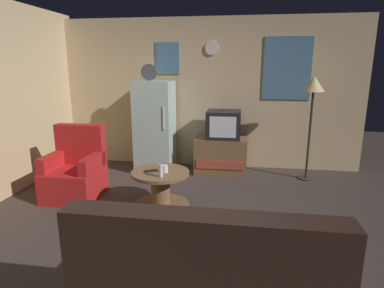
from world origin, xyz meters
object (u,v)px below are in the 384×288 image
at_px(mug_ceramic_white, 165,169).
at_px(crt_tv, 224,124).
at_px(standing_lamp, 313,92).
at_px(remote_control, 151,171).
at_px(tv_stand, 221,155).
at_px(wine_glass, 161,171).
at_px(coffee_table, 161,189).
at_px(armchair, 76,172).
at_px(fridge, 155,126).
at_px(couch, 207,281).

bearing_deg(mug_ceramic_white, crt_tv, 67.27).
relative_size(standing_lamp, mug_ceramic_white, 17.67).
bearing_deg(remote_control, tv_stand, 35.02).
relative_size(crt_tv, wine_glass, 3.60).
xyz_separation_m(crt_tv, remote_control, (-0.81, -1.50, -0.33)).
relative_size(coffee_table, wine_glass, 4.80).
relative_size(remote_control, armchair, 0.16).
height_order(tv_stand, standing_lamp, standing_lamp).
bearing_deg(standing_lamp, armchair, -160.01).
distance_m(tv_stand, armchair, 2.29).
bearing_deg(standing_lamp, coffee_table, -145.93).
xyz_separation_m(tv_stand, wine_glass, (-0.60, -1.67, 0.25)).
height_order(fridge, armchair, fridge).
xyz_separation_m(crt_tv, mug_ceramic_white, (-0.63, -1.50, -0.30)).
bearing_deg(tv_stand, coffee_table, -114.04).
height_order(standing_lamp, coffee_table, standing_lamp).
bearing_deg(remote_control, armchair, 141.71).
bearing_deg(wine_glass, crt_tv, 69.15).
distance_m(wine_glass, couch, 1.75).
bearing_deg(tv_stand, armchair, -145.56).
xyz_separation_m(crt_tv, wine_glass, (-0.64, -1.67, -0.27)).
xyz_separation_m(coffee_table, mug_ceramic_white, (0.07, -0.02, 0.28)).
bearing_deg(tv_stand, couch, -88.11).
distance_m(tv_stand, mug_ceramic_white, 1.63).
distance_m(crt_tv, coffee_table, 1.73).
distance_m(wine_glass, remote_control, 0.25).
height_order(coffee_table, armchair, armchair).
height_order(tv_stand, crt_tv, crt_tv).
bearing_deg(wine_glass, couch, -65.83).
xyz_separation_m(fridge, crt_tv, (1.14, 0.01, 0.06)).
xyz_separation_m(fridge, tv_stand, (1.11, 0.01, -0.46)).
bearing_deg(mug_ceramic_white, armchair, 170.86).
xyz_separation_m(standing_lamp, remote_control, (-2.13, -1.39, -0.87)).
height_order(coffee_table, couch, couch).
height_order(tv_stand, couch, couch).
distance_m(standing_lamp, armchair, 3.60).
xyz_separation_m(wine_glass, couch, (0.71, -1.58, -0.24)).
bearing_deg(mug_ceramic_white, fridge, 109.04).
xyz_separation_m(coffee_table, wine_glass, (0.06, -0.19, 0.31)).
bearing_deg(fridge, standing_lamp, -2.41).
bearing_deg(crt_tv, fridge, -179.57).
relative_size(remote_control, couch, 0.09).
distance_m(wine_glass, mug_ceramic_white, 0.17).
height_order(crt_tv, remote_control, crt_tv).
height_order(crt_tv, mug_ceramic_white, crt_tv).
bearing_deg(couch, fridge, 110.56).
relative_size(crt_tv, coffee_table, 0.75).
bearing_deg(wine_glass, tv_stand, 70.21).
xyz_separation_m(wine_glass, mug_ceramic_white, (0.01, 0.17, -0.03)).
bearing_deg(armchair, mug_ceramic_white, -9.14).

